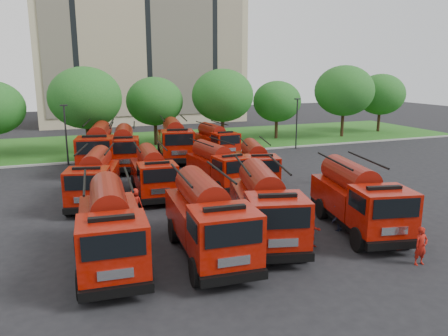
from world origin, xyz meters
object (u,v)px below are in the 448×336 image
object	(u,v)px
firefighter_2	(396,249)
firefighter_0	(419,264)
firefighter_3	(338,230)
fire_truck_6	(218,165)
firefighter_5	(336,184)
firefighter_4	(136,217)
fire_truck_1	(208,218)
fire_truck_2	(265,205)
fire_truck_8	(99,147)
firefighter_1	(312,247)
fire_truck_0	(110,227)
fire_truck_3	(358,198)
fire_truck_7	(256,164)
fire_truck_9	(124,148)
fire_truck_10	(175,140)
fire_truck_5	(153,172)
fire_truck_11	(216,140)
fire_truck_4	(94,178)

from	to	relation	value
firefighter_2	firefighter_0	bearing A→B (deg)	173.27
firefighter_3	fire_truck_6	bearing A→B (deg)	-92.02
firefighter_2	firefighter_5	distance (m)	11.35
firefighter_4	firefighter_2	bearing A→B (deg)	176.64
firefighter_4	firefighter_5	world-z (taller)	firefighter_5
fire_truck_1	fire_truck_2	distance (m)	3.22
fire_truck_8	firefighter_1	world-z (taller)	fire_truck_8
firefighter_5	firefighter_4	bearing A→B (deg)	28.94
fire_truck_0	fire_truck_3	distance (m)	12.13
fire_truck_2	fire_truck_7	world-z (taller)	fire_truck_2
fire_truck_8	firefighter_4	xyz separation A→B (m)	(0.69, -12.84, -1.80)
fire_truck_9	firefighter_5	distance (m)	17.18
fire_truck_3	fire_truck_9	xyz separation A→B (m)	(-8.95, 18.66, 0.02)
fire_truck_6	fire_truck_9	size ratio (longest dim) A/B	0.87
firefighter_2	firefighter_4	distance (m)	13.43
fire_truck_6	firefighter_1	size ratio (longest dim) A/B	4.26
fire_truck_2	fire_truck_6	size ratio (longest dim) A/B	1.16
fire_truck_1	fire_truck_2	size ratio (longest dim) A/B	0.98
fire_truck_0	fire_truck_10	world-z (taller)	fire_truck_10
firefighter_1	fire_truck_2	bearing A→B (deg)	144.51
fire_truck_7	firefighter_3	distance (m)	9.87
fire_truck_2	firefighter_2	world-z (taller)	fire_truck_2
fire_truck_0	fire_truck_6	xyz separation A→B (m)	(8.43, 10.30, -0.19)
firefighter_2	fire_truck_5	bearing A→B (deg)	37.13
fire_truck_6	firefighter_0	bearing A→B (deg)	-83.21
fire_truck_11	firefighter_3	world-z (taller)	fire_truck_11
firefighter_0	firefighter_4	world-z (taller)	firefighter_0
firefighter_0	firefighter_5	size ratio (longest dim) A/B	0.90
fire_truck_2	firefighter_3	world-z (taller)	fire_truck_2
fire_truck_3	fire_truck_6	distance (m)	11.13
fire_truck_2	firefighter_2	distance (m)	6.25
fire_truck_10	fire_truck_9	bearing A→B (deg)	-151.23
fire_truck_4	fire_truck_11	size ratio (longest dim) A/B	1.09
fire_truck_1	firefighter_5	world-z (taller)	fire_truck_1
fire_truck_0	fire_truck_7	distance (m)	14.73
fire_truck_7	firefighter_4	bearing A→B (deg)	-141.56
firefighter_2	firefighter_3	distance (m)	3.07
firefighter_0	fire_truck_9	bearing A→B (deg)	112.34
firefighter_5	fire_truck_0	bearing A→B (deg)	46.07
fire_truck_3	fire_truck_4	bearing A→B (deg)	153.70
fire_truck_5	firefighter_1	distance (m)	12.21
fire_truck_4	firefighter_0	world-z (taller)	fire_truck_4
fire_truck_4	firefighter_0	bearing A→B (deg)	-35.58
firefighter_3	fire_truck_5	bearing A→B (deg)	-69.29
firefighter_3	fire_truck_1	bearing A→B (deg)	-13.52
fire_truck_7	firefighter_1	xyz separation A→B (m)	(-2.31, -11.11, -1.45)
firefighter_1	fire_truck_8	bearing A→B (deg)	122.83
fire_truck_11	firefighter_0	world-z (taller)	fire_truck_11
fire_truck_1	firefighter_0	bearing A→B (deg)	-23.82
fire_truck_6	fire_truck_7	distance (m)	2.71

